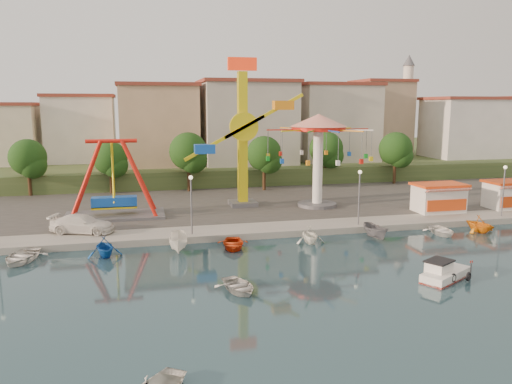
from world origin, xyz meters
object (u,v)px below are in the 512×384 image
object	(u,v)px
wave_swinger	(318,139)
rowboat_a	(239,286)
cabin_motorboat	(444,274)
kamikaze_tower	(247,138)
van	(82,224)
pirate_ship_ride	(113,180)

from	to	relation	value
wave_swinger	rowboat_a	distance (m)	27.24
cabin_motorboat	rowboat_a	size ratio (longest dim) A/B	1.31
kamikaze_tower	rowboat_a	distance (m)	26.38
cabin_motorboat	rowboat_a	world-z (taller)	cabin_motorboat
cabin_motorboat	van	size ratio (longest dim) A/B	0.80
wave_swinger	rowboat_a	bearing A→B (deg)	-121.18
van	wave_swinger	bearing A→B (deg)	-57.12
kamikaze_tower	van	xyz separation A→B (m)	(-17.05, -8.65, -6.91)
wave_swinger	van	xyz separation A→B (m)	(-24.71, -6.52, -6.78)
kamikaze_tower	cabin_motorboat	distance (m)	28.00
pirate_ship_ride	rowboat_a	distance (m)	23.88
van	rowboat_a	bearing A→B (deg)	-126.59
cabin_motorboat	wave_swinger	bearing A→B (deg)	62.47
pirate_ship_ride	rowboat_a	xyz separation A→B (m)	(8.64, -21.89, -4.03)
pirate_ship_ride	rowboat_a	bearing A→B (deg)	-68.45
wave_swinger	rowboat_a	size ratio (longest dim) A/B	3.33
pirate_ship_ride	wave_swinger	distance (m)	22.48
wave_swinger	cabin_motorboat	distance (m)	24.63
kamikaze_tower	pirate_ship_ride	bearing A→B (deg)	-169.97
kamikaze_tower	van	bearing A→B (deg)	-153.11
pirate_ship_ride	kamikaze_tower	xyz separation A→B (m)	(14.50, 2.56, 3.94)
cabin_motorboat	van	distance (m)	30.60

